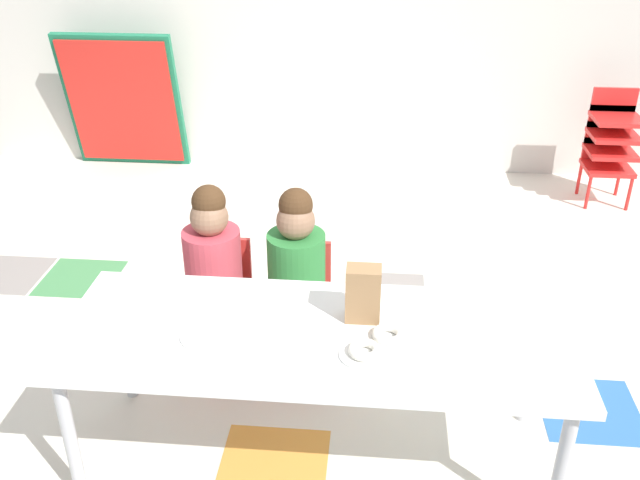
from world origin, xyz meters
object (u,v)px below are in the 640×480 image
object	(u,v)px
paper_bag_brown	(363,294)
donut_powdered_on_plate	(365,350)
craft_table	(316,343)
folded_activity_table	(123,102)
paper_plate_near_edge	(364,355)
seated_child_near_camera	(213,261)
kid_chair_red_stack	(611,140)
seated_child_middle_seat	(297,265)
donut_powdered_loose	(388,334)
paper_plate_center_table	(205,336)

from	to	relation	value
paper_bag_brown	donut_powdered_on_plate	xyz separation A→B (m)	(0.01, -0.23, -0.09)
craft_table	folded_activity_table	size ratio (longest dim) A/B	1.75
folded_activity_table	paper_plate_near_edge	distance (m)	3.70
craft_table	seated_child_near_camera	world-z (taller)	seated_child_near_camera
seated_child_near_camera	folded_activity_table	xyz separation A→B (m)	(-1.26, 2.42, -0.02)
kid_chair_red_stack	folded_activity_table	world-z (taller)	folded_activity_table
seated_child_middle_seat	folded_activity_table	world-z (taller)	folded_activity_table
kid_chair_red_stack	folded_activity_table	distance (m)	3.63
paper_bag_brown	donut_powdered_loose	size ratio (longest dim) A/B	1.82
seated_child_middle_seat	donut_powdered_on_plate	bearing A→B (deg)	-65.48
seated_child_middle_seat	paper_plate_near_edge	world-z (taller)	seated_child_middle_seat
paper_plate_center_table	donut_powdered_on_plate	world-z (taller)	donut_powdered_on_plate
paper_plate_near_edge	paper_plate_center_table	world-z (taller)	same
seated_child_near_camera	donut_powdered_loose	distance (m)	0.99
seated_child_near_camera	seated_child_middle_seat	world-z (taller)	same
paper_bag_brown	paper_plate_near_edge	world-z (taller)	paper_bag_brown
seated_child_middle_seat	paper_plate_near_edge	size ratio (longest dim) A/B	5.10
craft_table	paper_plate_near_edge	world-z (taller)	paper_plate_near_edge
seated_child_middle_seat	paper_plate_center_table	size ratio (longest dim) A/B	5.10
donut_powdered_loose	seated_child_near_camera	bearing A→B (deg)	142.69
kid_chair_red_stack	paper_plate_near_edge	xyz separation A→B (m)	(-1.64, -2.82, 0.16)
kid_chair_red_stack	paper_plate_near_edge	bearing A→B (deg)	-120.23
craft_table	seated_child_middle_seat	bearing A→B (deg)	103.74
seated_child_near_camera	paper_plate_center_table	world-z (taller)	seated_child_near_camera
folded_activity_table	seated_child_middle_seat	bearing A→B (deg)	-55.78
craft_table	paper_plate_near_edge	size ratio (longest dim) A/B	10.57
seated_child_near_camera	seated_child_middle_seat	bearing A→B (deg)	0.00
seated_child_middle_seat	donut_powdered_loose	world-z (taller)	seated_child_middle_seat
paper_plate_center_table	donut_powdered_loose	xyz separation A→B (m)	(0.66, 0.06, 0.01)
paper_plate_center_table	craft_table	bearing A→B (deg)	10.31
paper_bag_brown	donut_powdered_loose	world-z (taller)	paper_bag_brown
seated_child_near_camera	folded_activity_table	world-z (taller)	folded_activity_table
seated_child_middle_seat	folded_activity_table	distance (m)	2.92
paper_plate_near_edge	craft_table	bearing A→B (deg)	144.82
folded_activity_table	paper_bag_brown	distance (m)	3.50
seated_child_near_camera	donut_powdered_on_plate	distance (m)	1.01
craft_table	seated_child_middle_seat	world-z (taller)	seated_child_middle_seat
seated_child_middle_seat	kid_chair_red_stack	size ratio (longest dim) A/B	1.15
folded_activity_table	paper_bag_brown	xyz separation A→B (m)	(1.95, -2.90, 0.19)
donut_powdered_on_plate	paper_bag_brown	bearing A→B (deg)	93.72
craft_table	paper_plate_center_table	bearing A→B (deg)	-169.69
paper_plate_near_edge	paper_plate_center_table	bearing A→B (deg)	174.53
donut_powdered_on_plate	donut_powdered_loose	world-z (taller)	donut_powdered_on_plate
craft_table	seated_child_middle_seat	size ratio (longest dim) A/B	2.07
craft_table	kid_chair_red_stack	distance (m)	3.25
paper_bag_brown	paper_plate_center_table	xyz separation A→B (m)	(-0.57, -0.17, -0.11)
donut_powdered_loose	donut_powdered_on_plate	bearing A→B (deg)	-126.59
seated_child_near_camera	kid_chair_red_stack	bearing A→B (deg)	41.91
donut_powdered_loose	folded_activity_table	bearing A→B (deg)	124.21
seated_child_middle_seat	kid_chair_red_stack	bearing A→B (deg)	46.97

